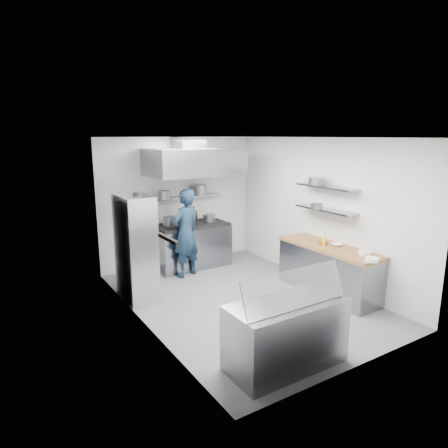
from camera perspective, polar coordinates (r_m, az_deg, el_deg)
floor at (r=7.19m, az=2.57°, el=-10.66°), size 5.00×5.00×0.00m
ceiling at (r=6.61m, az=2.82°, el=12.24°), size 5.00×5.00×0.00m
wall_back at (r=8.90m, az=-6.50°, el=3.21°), size 3.60×2.80×0.02m
wall_front at (r=4.99m, az=19.29°, el=-4.93°), size 3.60×2.80×0.02m
wall_left at (r=5.95m, az=-11.72°, el=-1.66°), size 2.80×5.00×0.02m
wall_right at (r=7.91m, az=13.49°, el=1.76°), size 2.80×5.00×0.02m
gas_range at (r=8.80m, az=-4.63°, el=-3.20°), size 1.60×0.80×0.90m
cooktop at (r=8.68m, az=-4.69°, el=-0.15°), size 1.57×0.78×0.06m
stock_pot_left at (r=8.49m, az=-7.87°, el=0.38°), size 0.25×0.25×0.20m
stock_pot_mid at (r=8.90m, az=-4.77°, el=1.15°), size 0.31×0.31×0.24m
stock_pot_right at (r=8.85m, az=-2.12°, el=0.86°), size 0.28×0.28×0.16m
over_range_shelf at (r=8.78m, az=-5.48°, el=3.90°), size 1.60×0.30×0.04m
shelf_pot_a at (r=8.33m, az=-8.58°, el=4.11°), size 0.24×0.24×0.18m
shelf_pot_b at (r=8.88m, az=-3.54°, el=4.88°), size 0.32×0.32×0.22m
extractor_hood at (r=8.33m, az=-4.30°, el=8.85°), size 1.90×1.15×0.55m
hood_duct at (r=8.51m, az=-5.06°, el=11.48°), size 0.55×0.55×0.24m
red_firebox at (r=8.39m, az=-14.05°, el=2.48°), size 0.22×0.10×0.26m
chef at (r=8.09m, az=-5.51°, el=-1.31°), size 0.76×0.63×1.80m
wire_rack at (r=7.12m, az=-12.50°, el=-3.30°), size 0.50×0.90×1.85m
rack_bin_a at (r=7.01m, az=-11.98°, el=-4.61°), size 0.18×0.22×0.20m
rack_bin_b at (r=7.28m, az=-13.34°, el=0.04°), size 0.13×0.16×0.14m
rack_jar at (r=6.94m, az=-12.39°, el=3.69°), size 0.11×0.11×0.18m
knife_strip at (r=5.12m, az=-8.00°, el=-2.13°), size 0.04×0.55×0.05m
prep_counter_base at (r=7.53m, az=14.64°, el=-6.57°), size 0.62×2.00×0.84m
prep_counter_top at (r=7.40m, az=14.83°, el=-3.27°), size 0.65×2.04×0.06m
plate_stack_a at (r=6.70m, az=20.40°, el=-4.78°), size 0.21×0.21×0.06m
plate_stack_b at (r=7.04m, az=19.49°, el=-3.89°), size 0.21×0.21×0.06m
copper_pan at (r=7.46m, az=13.96°, el=-2.62°), size 0.17×0.17×0.06m
squeeze_bottle at (r=7.39m, az=14.09°, el=-2.28°), size 0.06×0.06×0.18m
mixing_bowl at (r=7.41m, az=15.72°, el=-2.86°), size 0.24×0.24×0.05m
wall_shelf_lower at (r=7.57m, az=14.29°, el=2.02°), size 0.30×1.30×0.04m
wall_shelf_upper at (r=7.51m, az=14.46°, el=5.17°), size 0.30×1.30×0.04m
shelf_pot_c at (r=7.47m, az=13.10°, el=2.48°), size 0.21×0.21×0.10m
shelf_pot_d at (r=7.56m, az=13.07°, el=5.98°), size 0.29×0.29×0.14m
display_case at (r=5.19m, az=8.84°, el=-15.31°), size 1.50×0.70×0.85m
display_glass at (r=4.84m, az=10.03°, el=-9.07°), size 1.47×0.19×0.42m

